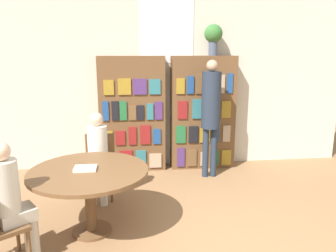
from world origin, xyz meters
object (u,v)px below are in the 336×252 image
at_px(chair_left_side, 100,163).
at_px(reading_table, 89,179).
at_px(seated_reader_left, 98,152).
at_px(flower_vase, 213,36).
at_px(bookshelf_right, 203,113).
at_px(seated_reader_right, 11,196).
at_px(bookshelf_left, 132,114).
at_px(librarian_standing, 211,107).

bearing_deg(chair_left_side, reading_table, 90.00).
bearing_deg(reading_table, seated_reader_left, 88.80).
height_order(chair_left_side, seated_reader_left, seated_reader_left).
distance_m(flower_vase, reading_table, 3.18).
bearing_deg(seated_reader_left, chair_left_side, -90.00).
bearing_deg(chair_left_side, bookshelf_right, -147.28).
xyz_separation_m(bookshelf_right, seated_reader_right, (-2.36, -2.48, -0.28)).
height_order(bookshelf_left, chair_left_side, bookshelf_left).
height_order(bookshelf_left, seated_reader_left, bookshelf_left).
bearing_deg(flower_vase, seated_reader_left, -146.48).
height_order(bookshelf_left, librarian_standing, bookshelf_left).
distance_m(bookshelf_right, seated_reader_left, 2.09).
distance_m(reading_table, chair_left_side, 1.00).
bearing_deg(reading_table, seated_reader_right, -145.20).
bearing_deg(chair_left_side, librarian_standing, -161.51).
relative_size(bookshelf_right, seated_reader_left, 1.58).
distance_m(flower_vase, seated_reader_right, 3.86).
distance_m(bookshelf_right, flower_vase, 1.29).
bearing_deg(seated_reader_left, librarian_standing, -156.21).
height_order(seated_reader_right, librarian_standing, librarian_standing).
relative_size(flower_vase, seated_reader_left, 0.41).
xyz_separation_m(bookshelf_right, chair_left_side, (-1.68, -1.03, -0.48)).
bearing_deg(librarian_standing, seated_reader_left, -157.41).
bearing_deg(seated_reader_left, seated_reader_right, 63.03).
distance_m(seated_reader_left, librarian_standing, 1.90).
xyz_separation_m(bookshelf_left, reading_table, (-0.49, -2.02, -0.33)).
height_order(bookshelf_right, flower_vase, flower_vase).
height_order(bookshelf_right, librarian_standing, bookshelf_right).
xyz_separation_m(bookshelf_left, bookshelf_right, (1.21, 0.00, 0.00)).
distance_m(bookshelf_left, bookshelf_right, 1.21).
relative_size(bookshelf_left, reading_table, 1.48).
bearing_deg(flower_vase, seated_reader_right, -135.34).
xyz_separation_m(bookshelf_right, reading_table, (-1.70, -2.02, -0.33)).
bearing_deg(bookshelf_left, seated_reader_left, -111.40).
bearing_deg(bookshelf_left, bookshelf_right, 0.00).
distance_m(flower_vase, seated_reader_left, 2.69).
bearing_deg(reading_table, flower_vase, 47.55).
height_order(bookshelf_left, flower_vase, flower_vase).
bearing_deg(bookshelf_right, bookshelf_left, -180.00).
bearing_deg(seated_reader_right, seated_reader_left, 117.03).
relative_size(bookshelf_right, chair_left_side, 2.21).
bearing_deg(bookshelf_right, flower_vase, 1.86).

